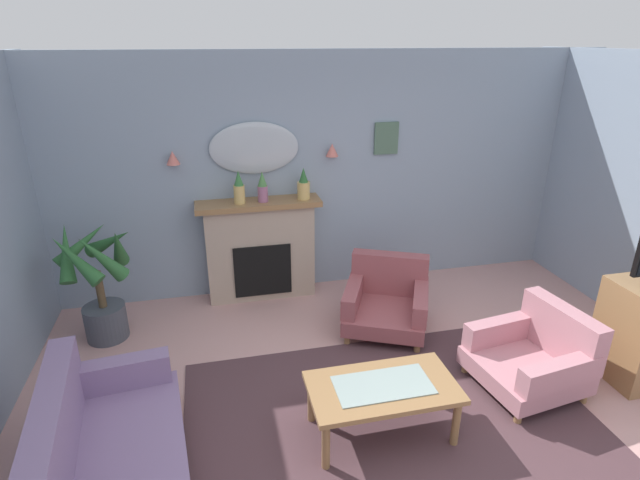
# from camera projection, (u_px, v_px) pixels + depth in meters

# --- Properties ---
(floor) EXTENTS (6.94, 6.56, 0.10)m
(floor) POSITION_uv_depth(u_px,v_px,m) (406.00, 455.00, 3.67)
(floor) COLOR #C6938E
(floor) RESTS_ON ground
(wall_back) EXTENTS (6.94, 0.10, 2.71)m
(wall_back) POSITION_uv_depth(u_px,v_px,m) (320.00, 175.00, 5.70)
(wall_back) COLOR #8C9EB2
(wall_back) RESTS_ON ground
(patterned_rug) EXTENTS (3.20, 2.40, 0.01)m
(patterned_rug) POSITION_uv_depth(u_px,v_px,m) (396.00, 430.00, 3.83)
(patterned_rug) COLOR #4C3338
(patterned_rug) RESTS_ON ground
(fireplace) EXTENTS (1.36, 0.36, 1.16)m
(fireplace) POSITION_uv_depth(u_px,v_px,m) (261.00, 251.00, 5.64)
(fireplace) COLOR tan
(fireplace) RESTS_ON ground
(mantel_vase_right) EXTENTS (0.12, 0.12, 0.36)m
(mantel_vase_right) POSITION_uv_depth(u_px,v_px,m) (239.00, 188.00, 5.28)
(mantel_vase_right) COLOR tan
(mantel_vase_right) RESTS_ON fireplace
(mantel_vase_centre) EXTENTS (0.11, 0.11, 0.33)m
(mantel_vase_centre) POSITION_uv_depth(u_px,v_px,m) (263.00, 187.00, 5.34)
(mantel_vase_centre) COLOR #9E6084
(mantel_vase_centre) RESTS_ON fireplace
(mantel_vase_left) EXTENTS (0.14, 0.14, 0.35)m
(mantel_vase_left) POSITION_uv_depth(u_px,v_px,m) (304.00, 186.00, 5.44)
(mantel_vase_left) COLOR tan
(mantel_vase_left) RESTS_ON fireplace
(wall_mirror) EXTENTS (0.96, 0.06, 0.56)m
(wall_mirror) POSITION_uv_depth(u_px,v_px,m) (254.00, 148.00, 5.33)
(wall_mirror) COLOR #B2BCC6
(wall_sconce_left) EXTENTS (0.14, 0.14, 0.14)m
(wall_sconce_left) POSITION_uv_depth(u_px,v_px,m) (173.00, 158.00, 5.13)
(wall_sconce_left) COLOR #D17066
(wall_sconce_right) EXTENTS (0.14, 0.14, 0.14)m
(wall_sconce_right) POSITION_uv_depth(u_px,v_px,m) (332.00, 150.00, 5.48)
(wall_sconce_right) COLOR #D17066
(framed_picture) EXTENTS (0.28, 0.03, 0.36)m
(framed_picture) POSITION_uv_depth(u_px,v_px,m) (386.00, 138.00, 5.64)
(framed_picture) COLOR #4C6B56
(coffee_table) EXTENTS (1.10, 0.60, 0.45)m
(coffee_table) POSITION_uv_depth(u_px,v_px,m) (383.00, 391.00, 3.68)
(coffee_table) COLOR olive
(coffee_table) RESTS_ON ground
(floral_couch) EXTENTS (1.03, 1.79, 0.76)m
(floral_couch) POSITION_uv_depth(u_px,v_px,m) (100.00, 460.00, 3.16)
(floral_couch) COLOR gray
(floral_couch) RESTS_ON ground
(armchair_near_fireplace) EXTENTS (1.07, 1.08, 0.71)m
(armchair_near_fireplace) POSITION_uv_depth(u_px,v_px,m) (387.00, 299.00, 5.14)
(armchair_near_fireplace) COLOR #934C51
(armchair_near_fireplace) RESTS_ON ground
(armchair_by_coffee_table) EXTENTS (0.92, 0.91, 0.71)m
(armchair_by_coffee_table) POSITION_uv_depth(u_px,v_px,m) (535.00, 355.00, 4.24)
(armchair_by_coffee_table) COLOR #B77A84
(armchair_by_coffee_table) RESTS_ON ground
(potted_plant_tall_palm) EXTENTS (0.81, 0.80, 1.23)m
(potted_plant_tall_palm) POSITION_uv_depth(u_px,v_px,m) (98.00, 282.00, 4.80)
(potted_plant_tall_palm) COLOR #474C56
(potted_plant_tall_palm) RESTS_ON ground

